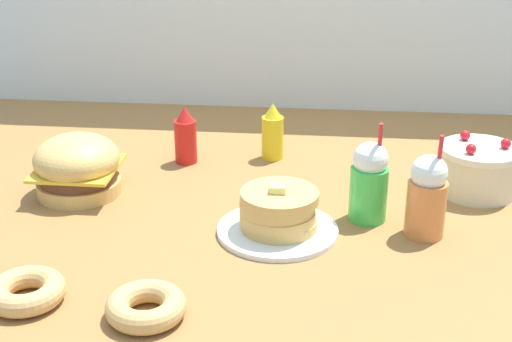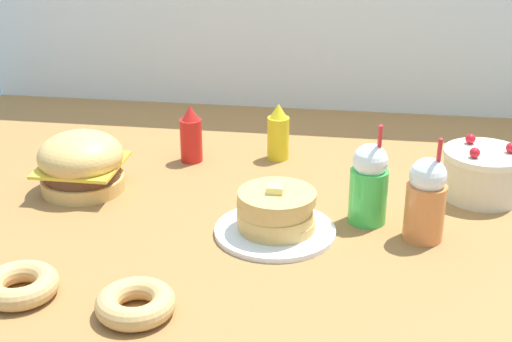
{
  "view_description": "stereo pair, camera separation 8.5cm",
  "coord_description": "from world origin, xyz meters",
  "px_view_note": "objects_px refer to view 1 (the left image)",
  "views": [
    {
      "loc": [
        0.19,
        -1.66,
        0.88
      ],
      "look_at": [
        0.0,
        0.13,
        0.12
      ],
      "focal_mm": 51.05,
      "sensor_mm": 36.0,
      "label": 1
    },
    {
      "loc": [
        0.27,
        -1.65,
        0.88
      ],
      "look_at": [
        0.0,
        0.13,
        0.12
      ],
      "focal_mm": 51.05,
      "sensor_mm": 36.0,
      "label": 2
    }
  ],
  "objects_px": {
    "mustard_bottle": "(273,133)",
    "donut_pink_glaze": "(26,290)",
    "ketchup_bottle": "(185,137)",
    "cream_soda_cup": "(369,182)",
    "pancake_stack": "(278,215)",
    "orange_float_cup": "(427,196)",
    "layer_cake": "(478,169)",
    "donut_chocolate": "(146,306)",
    "burger": "(77,166)"
  },
  "relations": [
    {
      "from": "mustard_bottle",
      "to": "donut_pink_glaze",
      "type": "bearing_deg",
      "value": -117.65
    },
    {
      "from": "ketchup_bottle",
      "to": "cream_soda_cup",
      "type": "bearing_deg",
      "value": -31.87
    },
    {
      "from": "pancake_stack",
      "to": "mustard_bottle",
      "type": "bearing_deg",
      "value": 96.23
    },
    {
      "from": "orange_float_cup",
      "to": "layer_cake",
      "type": "bearing_deg",
      "value": 57.48
    },
    {
      "from": "pancake_stack",
      "to": "donut_pink_glaze",
      "type": "height_order",
      "value": "pancake_stack"
    },
    {
      "from": "pancake_stack",
      "to": "cream_soda_cup",
      "type": "distance_m",
      "value": 0.26
    },
    {
      "from": "pancake_stack",
      "to": "orange_float_cup",
      "type": "relative_size",
      "value": 1.13
    },
    {
      "from": "layer_cake",
      "to": "donut_chocolate",
      "type": "xyz_separation_m",
      "value": [
        -0.8,
        -0.71,
        -0.04
      ]
    },
    {
      "from": "orange_float_cup",
      "to": "donut_pink_glaze",
      "type": "bearing_deg",
      "value": -155.78
    },
    {
      "from": "layer_cake",
      "to": "cream_soda_cup",
      "type": "height_order",
      "value": "cream_soda_cup"
    },
    {
      "from": "burger",
      "to": "donut_chocolate",
      "type": "distance_m",
      "value": 0.68
    },
    {
      "from": "burger",
      "to": "ketchup_bottle",
      "type": "bearing_deg",
      "value": 45.42
    },
    {
      "from": "orange_float_cup",
      "to": "donut_pink_glaze",
      "type": "distance_m",
      "value": 0.98
    },
    {
      "from": "burger",
      "to": "donut_chocolate",
      "type": "relative_size",
      "value": 1.43
    },
    {
      "from": "mustard_bottle",
      "to": "donut_chocolate",
      "type": "xyz_separation_m",
      "value": [
        -0.19,
        -0.92,
        -0.06
      ]
    },
    {
      "from": "ketchup_bottle",
      "to": "orange_float_cup",
      "type": "xyz_separation_m",
      "value": [
        0.7,
        -0.42,
        0.02
      ]
    },
    {
      "from": "pancake_stack",
      "to": "ketchup_bottle",
      "type": "relative_size",
      "value": 1.7
    },
    {
      "from": "layer_cake",
      "to": "mustard_bottle",
      "type": "distance_m",
      "value": 0.64
    },
    {
      "from": "layer_cake",
      "to": "cream_soda_cup",
      "type": "distance_m",
      "value": 0.38
    },
    {
      "from": "orange_float_cup",
      "to": "donut_pink_glaze",
      "type": "height_order",
      "value": "orange_float_cup"
    },
    {
      "from": "mustard_bottle",
      "to": "cream_soda_cup",
      "type": "xyz_separation_m",
      "value": [
        0.29,
        -0.41,
        0.02
      ]
    },
    {
      "from": "ketchup_bottle",
      "to": "cream_soda_cup",
      "type": "height_order",
      "value": "cream_soda_cup"
    },
    {
      "from": "layer_cake",
      "to": "orange_float_cup",
      "type": "relative_size",
      "value": 0.83
    },
    {
      "from": "burger",
      "to": "layer_cake",
      "type": "distance_m",
      "value": 1.14
    },
    {
      "from": "pancake_stack",
      "to": "ketchup_bottle",
      "type": "bearing_deg",
      "value": 125.93
    },
    {
      "from": "cream_soda_cup",
      "to": "donut_pink_glaze",
      "type": "xyz_separation_m",
      "value": [
        -0.75,
        -0.48,
        -0.08
      ]
    },
    {
      "from": "ketchup_bottle",
      "to": "mustard_bottle",
      "type": "xyz_separation_m",
      "value": [
        0.27,
        0.06,
        0.0
      ]
    },
    {
      "from": "orange_float_cup",
      "to": "donut_pink_glaze",
      "type": "relative_size",
      "value": 1.61
    },
    {
      "from": "mustard_bottle",
      "to": "donut_pink_glaze",
      "type": "xyz_separation_m",
      "value": [
        -0.46,
        -0.89,
        -0.06
      ]
    },
    {
      "from": "layer_cake",
      "to": "donut_chocolate",
      "type": "relative_size",
      "value": 1.34
    },
    {
      "from": "orange_float_cup",
      "to": "mustard_bottle",
      "type": "bearing_deg",
      "value": 131.46
    },
    {
      "from": "donut_pink_glaze",
      "to": "burger",
      "type": "bearing_deg",
      "value": 96.87
    },
    {
      "from": "burger",
      "to": "pancake_stack",
      "type": "relative_size",
      "value": 0.78
    },
    {
      "from": "pancake_stack",
      "to": "layer_cake",
      "type": "bearing_deg",
      "value": 29.21
    },
    {
      "from": "burger",
      "to": "ketchup_bottle",
      "type": "height_order",
      "value": "ketchup_bottle"
    },
    {
      "from": "layer_cake",
      "to": "burger",
      "type": "bearing_deg",
      "value": -173.8
    },
    {
      "from": "cream_soda_cup",
      "to": "donut_pink_glaze",
      "type": "height_order",
      "value": "cream_soda_cup"
    },
    {
      "from": "orange_float_cup",
      "to": "donut_chocolate",
      "type": "bearing_deg",
      "value": -145.05
    },
    {
      "from": "burger",
      "to": "mustard_bottle",
      "type": "relative_size",
      "value": 1.33
    },
    {
      "from": "mustard_bottle",
      "to": "donut_chocolate",
      "type": "distance_m",
      "value": 0.94
    },
    {
      "from": "pancake_stack",
      "to": "cream_soda_cup",
      "type": "relative_size",
      "value": 1.13
    },
    {
      "from": "donut_chocolate",
      "to": "donut_pink_glaze",
      "type": "bearing_deg",
      "value": 173.38
    },
    {
      "from": "cream_soda_cup",
      "to": "mustard_bottle",
      "type": "bearing_deg",
      "value": 125.13
    },
    {
      "from": "ketchup_bottle",
      "to": "layer_cake",
      "type": "bearing_deg",
      "value": -9.16
    },
    {
      "from": "burger",
      "to": "donut_pink_glaze",
      "type": "height_order",
      "value": "burger"
    },
    {
      "from": "ketchup_bottle",
      "to": "donut_pink_glaze",
      "type": "bearing_deg",
      "value": -103.24
    },
    {
      "from": "pancake_stack",
      "to": "orange_float_cup",
      "type": "distance_m",
      "value": 0.38
    },
    {
      "from": "mustard_bottle",
      "to": "ketchup_bottle",
      "type": "bearing_deg",
      "value": -167.14
    },
    {
      "from": "layer_cake",
      "to": "donut_pink_glaze",
      "type": "xyz_separation_m",
      "value": [
        -1.07,
        -0.68,
        -0.04
      ]
    },
    {
      "from": "layer_cake",
      "to": "mustard_bottle",
      "type": "xyz_separation_m",
      "value": [
        -0.61,
        0.2,
        0.01
      ]
    }
  ]
}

